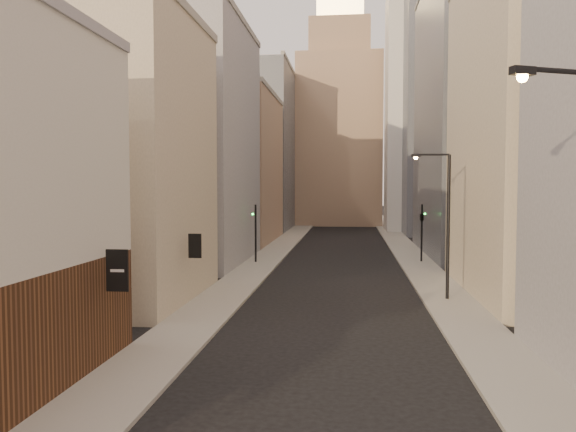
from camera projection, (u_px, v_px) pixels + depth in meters
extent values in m
cube|color=gray|center=(281.00, 246.00, 60.64)|extent=(3.00, 140.00, 0.15)
cube|color=gray|center=(403.00, 247.00, 59.21)|extent=(3.00, 140.00, 0.15)
cube|color=black|center=(117.00, 270.00, 19.84)|extent=(0.80, 0.08, 1.50)
cube|color=black|center=(195.00, 246.00, 29.78)|extent=(0.70, 0.08, 1.30)
cube|color=tan|center=(124.00, 161.00, 32.03)|extent=(8.00, 12.00, 16.00)
cube|color=gray|center=(199.00, 146.00, 47.80)|extent=(8.00, 16.00, 20.00)
cube|color=tan|center=(240.00, 169.00, 65.75)|extent=(8.00, 18.00, 17.00)
cube|color=gray|center=(265.00, 150.00, 85.40)|extent=(8.00, 20.00, 24.00)
cube|color=tan|center=(539.00, 128.00, 33.25)|extent=(8.00, 16.00, 20.00)
cube|color=gray|center=(469.00, 118.00, 52.93)|extent=(8.00, 20.00, 26.00)
cube|color=gray|center=(472.00, 56.00, 79.41)|extent=(20.00, 22.00, 50.00)
cube|color=tan|center=(339.00, 142.00, 95.99)|extent=(14.00, 14.00, 28.00)
cube|color=tan|center=(340.00, 42.00, 95.06)|extent=(10.00, 10.00, 6.00)
cylinder|color=#FFCC72|center=(340.00, 9.00, 94.76)|extent=(8.00, 8.00, 5.00)
cube|color=silver|center=(414.00, 113.00, 80.72)|extent=(8.00, 8.00, 34.00)
cylinder|color=black|center=(561.00, 71.00, 12.68)|extent=(1.93, 0.90, 0.12)
cube|color=black|center=(523.00, 71.00, 12.40)|extent=(0.61, 0.42, 0.18)
sphere|color=#EFA03B|center=(522.00, 77.00, 12.41)|extent=(0.25, 0.25, 0.25)
cylinder|color=black|center=(448.00, 228.00, 31.79)|extent=(0.19, 0.19, 8.35)
cylinder|color=black|center=(433.00, 155.00, 31.66)|extent=(1.86, 0.13, 0.11)
cube|color=black|center=(416.00, 155.00, 31.75)|extent=(0.51, 0.21, 0.17)
sphere|color=#EFA03B|center=(416.00, 158.00, 31.76)|extent=(0.22, 0.22, 0.22)
cylinder|color=black|center=(256.00, 234.00, 47.27)|extent=(0.16, 0.16, 5.00)
imported|color=black|center=(256.00, 214.00, 47.18)|extent=(0.46, 0.46, 1.09)
sphere|color=#19E533|center=(253.00, 214.00, 47.21)|extent=(0.16, 0.16, 0.16)
cylinder|color=black|center=(422.00, 234.00, 47.66)|extent=(0.16, 0.16, 5.00)
imported|color=black|center=(422.00, 214.00, 47.56)|extent=(0.58, 0.58, 1.29)
sphere|color=#19E533|center=(425.00, 214.00, 47.54)|extent=(0.16, 0.16, 0.16)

